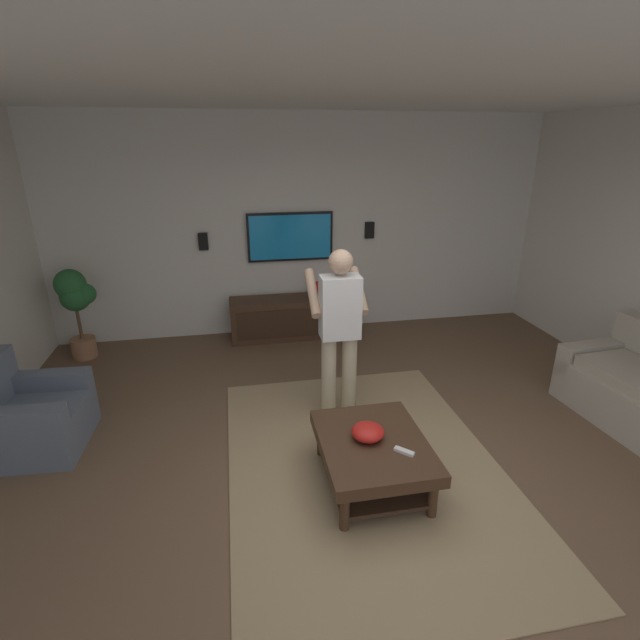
{
  "coord_description": "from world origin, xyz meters",
  "views": [
    {
      "loc": [
        -2.93,
        0.97,
        2.53
      ],
      "look_at": [
        1.02,
        0.21,
        0.98
      ],
      "focal_mm": 26.42,
      "sensor_mm": 36.0,
      "label": 1
    }
  ],
  "objects_px": {
    "media_console": "(294,317)",
    "bowl": "(368,432)",
    "potted_plant_tall": "(75,298)",
    "armchair": "(29,419)",
    "remote_white": "(404,451)",
    "wall_speaker_right": "(203,242)",
    "person_standing": "(339,325)",
    "vase_round": "(318,289)",
    "tv": "(290,237)",
    "wall_speaker_left": "(370,230)",
    "coffee_table": "(373,452)"
  },
  "relations": [
    {
      "from": "coffee_table",
      "to": "vase_round",
      "type": "bearing_deg",
      "value": -2.81
    },
    {
      "from": "wall_speaker_left",
      "to": "wall_speaker_right",
      "type": "bearing_deg",
      "value": 90.0
    },
    {
      "from": "wall_speaker_left",
      "to": "media_console",
      "type": "bearing_deg",
      "value": 103.11
    },
    {
      "from": "armchair",
      "to": "potted_plant_tall",
      "type": "xyz_separation_m",
      "value": [
        1.85,
        0.04,
        0.5
      ]
    },
    {
      "from": "coffee_table",
      "to": "wall_speaker_left",
      "type": "distance_m",
      "value": 3.6
    },
    {
      "from": "potted_plant_tall",
      "to": "wall_speaker_right",
      "type": "relative_size",
      "value": 5.14
    },
    {
      "from": "media_console",
      "to": "wall_speaker_right",
      "type": "height_order",
      "value": "wall_speaker_right"
    },
    {
      "from": "tv",
      "to": "person_standing",
      "type": "height_order",
      "value": "tv"
    },
    {
      "from": "remote_white",
      "to": "wall_speaker_right",
      "type": "relative_size",
      "value": 0.68
    },
    {
      "from": "media_console",
      "to": "potted_plant_tall",
      "type": "distance_m",
      "value": 2.68
    },
    {
      "from": "remote_white",
      "to": "wall_speaker_right",
      "type": "height_order",
      "value": "wall_speaker_right"
    },
    {
      "from": "potted_plant_tall",
      "to": "person_standing",
      "type": "bearing_deg",
      "value": -123.01
    },
    {
      "from": "armchair",
      "to": "bowl",
      "type": "relative_size",
      "value": 3.38
    },
    {
      "from": "armchair",
      "to": "remote_white",
      "type": "bearing_deg",
      "value": -19.24
    },
    {
      "from": "bowl",
      "to": "remote_white",
      "type": "relative_size",
      "value": 1.68
    },
    {
      "from": "potted_plant_tall",
      "to": "remote_white",
      "type": "distance_m",
      "value": 4.28
    },
    {
      "from": "media_console",
      "to": "tv",
      "type": "distance_m",
      "value": 1.08
    },
    {
      "from": "coffee_table",
      "to": "remote_white",
      "type": "relative_size",
      "value": 6.67
    },
    {
      "from": "media_console",
      "to": "bowl",
      "type": "bearing_deg",
      "value": 2.73
    },
    {
      "from": "person_standing",
      "to": "wall_speaker_left",
      "type": "relative_size",
      "value": 7.45
    },
    {
      "from": "remote_white",
      "to": "person_standing",
      "type": "bearing_deg",
      "value": -36.3
    },
    {
      "from": "coffee_table",
      "to": "bowl",
      "type": "bearing_deg",
      "value": 48.01
    },
    {
      "from": "bowl",
      "to": "wall_speaker_right",
      "type": "xyz_separation_m",
      "value": [
        3.28,
        1.27,
        0.84
      ]
    },
    {
      "from": "tv",
      "to": "person_standing",
      "type": "xyz_separation_m",
      "value": [
        -2.24,
        -0.15,
        -0.39
      ]
    },
    {
      "from": "remote_white",
      "to": "vase_round",
      "type": "height_order",
      "value": "vase_round"
    },
    {
      "from": "vase_round",
      "to": "wall_speaker_right",
      "type": "distance_m",
      "value": 1.61
    },
    {
      "from": "armchair",
      "to": "wall_speaker_right",
      "type": "bearing_deg",
      "value": 60.47
    },
    {
      "from": "person_standing",
      "to": "wall_speaker_right",
      "type": "relative_size",
      "value": 7.45
    },
    {
      "from": "vase_round",
      "to": "potted_plant_tall",
      "type": "bearing_deg",
      "value": 93.33
    },
    {
      "from": "media_console",
      "to": "wall_speaker_left",
      "type": "relative_size",
      "value": 7.73
    },
    {
      "from": "armchair",
      "to": "media_console",
      "type": "xyz_separation_m",
      "value": [
        2.04,
        -2.59,
        -0.0
      ]
    },
    {
      "from": "tv",
      "to": "remote_white",
      "type": "xyz_separation_m",
      "value": [
        -3.49,
        -0.35,
        -0.91
      ]
    },
    {
      "from": "tv",
      "to": "potted_plant_tall",
      "type": "bearing_deg",
      "value": -80.56
    },
    {
      "from": "tv",
      "to": "vase_round",
      "type": "xyz_separation_m",
      "value": [
        -0.27,
        -0.33,
        -0.66
      ]
    },
    {
      "from": "armchair",
      "to": "wall_speaker_right",
      "type": "distance_m",
      "value": 2.91
    },
    {
      "from": "armchair",
      "to": "wall_speaker_left",
      "type": "relative_size",
      "value": 3.87
    },
    {
      "from": "person_standing",
      "to": "wall_speaker_left",
      "type": "bearing_deg",
      "value": -22.28
    },
    {
      "from": "person_standing",
      "to": "wall_speaker_right",
      "type": "xyz_separation_m",
      "value": [
        2.26,
        1.28,
        0.37
      ]
    },
    {
      "from": "tv",
      "to": "person_standing",
      "type": "bearing_deg",
      "value": 3.88
    },
    {
      "from": "media_console",
      "to": "vase_round",
      "type": "distance_m",
      "value": 0.51
    },
    {
      "from": "remote_white",
      "to": "wall_speaker_left",
      "type": "bearing_deg",
      "value": -57.39
    },
    {
      "from": "armchair",
      "to": "wall_speaker_left",
      "type": "bearing_deg",
      "value": 34.96
    },
    {
      "from": "person_standing",
      "to": "bowl",
      "type": "distance_m",
      "value": 1.13
    },
    {
      "from": "media_console",
      "to": "tv",
      "type": "relative_size",
      "value": 1.5
    },
    {
      "from": "tv",
      "to": "wall_speaker_left",
      "type": "distance_m",
      "value": 1.09
    },
    {
      "from": "media_console",
      "to": "potted_plant_tall",
      "type": "xyz_separation_m",
      "value": [
        -0.2,
        2.63,
        0.5
      ]
    },
    {
      "from": "armchair",
      "to": "remote_white",
      "type": "relative_size",
      "value": 5.67
    },
    {
      "from": "tv",
      "to": "armchair",
      "type": "bearing_deg",
      "value": -48.63
    },
    {
      "from": "wall_speaker_left",
      "to": "wall_speaker_right",
      "type": "distance_m",
      "value": 2.22
    },
    {
      "from": "potted_plant_tall",
      "to": "wall_speaker_left",
      "type": "relative_size",
      "value": 5.14
    }
  ]
}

